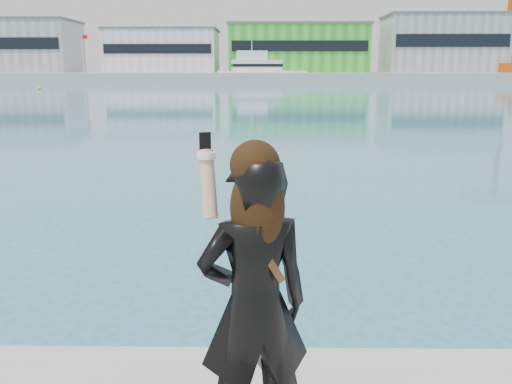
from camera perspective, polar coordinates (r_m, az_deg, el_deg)
far_quay at (r=133.01m, az=0.56°, el=11.44°), size 320.00×40.00×2.00m
warehouse_grey_left at (r=142.33m, az=-22.83°, el=13.29°), size 26.52×16.36×11.50m
warehouse_white at (r=132.95m, az=-9.25°, el=13.77°), size 24.48×15.35×9.50m
warehouse_green at (r=131.26m, az=4.17°, el=14.13°), size 30.60×16.36×10.50m
warehouse_grey_right at (r=136.90m, az=18.08°, el=13.92°), size 25.50×15.35×12.50m
flagpole_left at (r=129.86m, az=-16.91°, el=13.35°), size 1.28×0.16×8.00m
flagpole_right at (r=125.91m, az=10.96°, el=13.70°), size 1.28×0.16×8.00m
motor_yacht at (r=120.28m, az=0.30°, el=12.01°), size 18.61×7.80×8.42m
buoy_far at (r=85.86m, az=-20.87°, el=9.54°), size 0.50×0.50×0.50m
woman at (r=3.07m, az=-0.19°, el=-10.59°), size 0.69×0.54×1.76m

